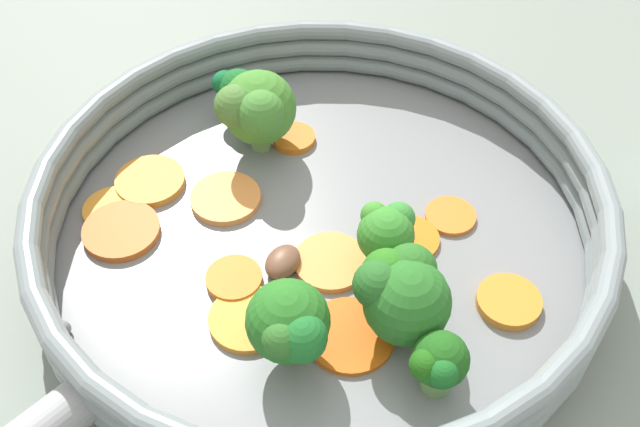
% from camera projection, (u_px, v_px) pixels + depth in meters
% --- Properties ---
extents(ground_plane, '(4.00, 4.00, 0.00)m').
position_uv_depth(ground_plane, '(320.00, 246.00, 0.45)').
color(ground_plane, gray).
extents(skillet, '(0.32, 0.32, 0.01)m').
position_uv_depth(skillet, '(320.00, 239.00, 0.45)').
color(skillet, gray).
rests_on(skillet, ground_plane).
extents(skillet_rim_wall, '(0.33, 0.33, 0.04)m').
position_uv_depth(skillet_rim_wall, '(320.00, 207.00, 0.43)').
color(skillet_rim_wall, gray).
rests_on(skillet_rim_wall, skillet).
extents(skillet_rivet_left, '(0.01, 0.01, 0.01)m').
position_uv_depth(skillet_rivet_left, '(63.00, 329.00, 0.39)').
color(skillet_rivet_left, gray).
rests_on(skillet_rivet_left, skillet).
extents(carrot_slice_0, '(0.06, 0.06, 0.00)m').
position_uv_depth(carrot_slice_0, '(150.00, 181.00, 0.47)').
color(carrot_slice_0, orange).
rests_on(carrot_slice_0, skillet).
extents(carrot_slice_1, '(0.04, 0.04, 0.01)m').
position_uv_depth(carrot_slice_1, '(509.00, 302.00, 0.40)').
color(carrot_slice_1, orange).
rests_on(carrot_slice_1, skillet).
extents(carrot_slice_2, '(0.04, 0.04, 0.00)m').
position_uv_depth(carrot_slice_2, '(294.00, 138.00, 0.50)').
color(carrot_slice_2, orange).
rests_on(carrot_slice_2, skillet).
extents(carrot_slice_3, '(0.07, 0.07, 0.00)m').
position_uv_depth(carrot_slice_3, '(350.00, 335.00, 0.39)').
color(carrot_slice_3, '#D85C11').
rests_on(carrot_slice_3, skillet).
extents(carrot_slice_4, '(0.04, 0.04, 0.00)m').
position_uv_depth(carrot_slice_4, '(409.00, 239.00, 0.44)').
color(carrot_slice_4, orange).
rests_on(carrot_slice_4, skillet).
extents(carrot_slice_5, '(0.03, 0.03, 0.00)m').
position_uv_depth(carrot_slice_5, '(450.00, 216.00, 0.45)').
color(carrot_slice_5, orange).
rests_on(carrot_slice_5, skillet).
extents(carrot_slice_6, '(0.06, 0.06, 0.00)m').
position_uv_depth(carrot_slice_6, '(121.00, 231.00, 0.44)').
color(carrot_slice_6, '#D65F1F').
rests_on(carrot_slice_6, skillet).
extents(carrot_slice_7, '(0.04, 0.04, 0.00)m').
position_uv_depth(carrot_slice_7, '(231.00, 276.00, 0.42)').
color(carrot_slice_7, orange).
rests_on(carrot_slice_7, skillet).
extents(carrot_slice_8, '(0.05, 0.05, 0.00)m').
position_uv_depth(carrot_slice_8, '(113.00, 209.00, 0.45)').
color(carrot_slice_8, orange).
rests_on(carrot_slice_8, skillet).
extents(carrot_slice_9, '(0.05, 0.05, 0.00)m').
position_uv_depth(carrot_slice_9, '(331.00, 262.00, 0.42)').
color(carrot_slice_9, orange).
rests_on(carrot_slice_9, skillet).
extents(carrot_slice_10, '(0.06, 0.06, 0.00)m').
position_uv_depth(carrot_slice_10, '(226.00, 198.00, 0.46)').
color(carrot_slice_10, '#F18D41').
rests_on(carrot_slice_10, skillet).
extents(carrot_slice_11, '(0.05, 0.05, 0.00)m').
position_uv_depth(carrot_slice_11, '(248.00, 319.00, 0.40)').
color(carrot_slice_11, orange).
rests_on(carrot_slice_11, skillet).
extents(broccoli_floret_0, '(0.05, 0.05, 0.05)m').
position_uv_depth(broccoli_floret_0, '(402.00, 292.00, 0.37)').
color(broccoli_floret_0, '#7BA56D').
rests_on(broccoli_floret_0, skillet).
extents(broccoli_floret_1, '(0.03, 0.03, 0.04)m').
position_uv_depth(broccoli_floret_1, '(237.00, 90.00, 0.50)').
color(broccoli_floret_1, '#5F974F').
rests_on(broccoli_floret_1, skillet).
extents(broccoli_floret_2, '(0.04, 0.03, 0.04)m').
position_uv_depth(broccoli_floret_2, '(386.00, 233.00, 0.41)').
color(broccoli_floret_2, '#6FA25F').
rests_on(broccoli_floret_2, skillet).
extents(broccoli_floret_3, '(0.05, 0.05, 0.06)m').
position_uv_depth(broccoli_floret_3, '(256.00, 109.00, 0.47)').
color(broccoli_floret_3, '#6F9754').
rests_on(broccoli_floret_3, skillet).
extents(broccoli_floret_4, '(0.03, 0.03, 0.04)m').
position_uv_depth(broccoli_floret_4, '(438.00, 364.00, 0.35)').
color(broccoli_floret_4, '#709C56').
rests_on(broccoli_floret_4, skillet).
extents(broccoli_floret_5, '(0.04, 0.05, 0.05)m').
position_uv_depth(broccoli_floret_5, '(290.00, 325.00, 0.36)').
color(broccoli_floret_5, '#749E4F').
rests_on(broccoli_floret_5, skillet).
extents(mushroom_piece_0, '(0.03, 0.03, 0.01)m').
position_uv_depth(mushroom_piece_0, '(283.00, 262.00, 0.42)').
color(mushroom_piece_0, brown).
rests_on(mushroom_piece_0, skillet).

